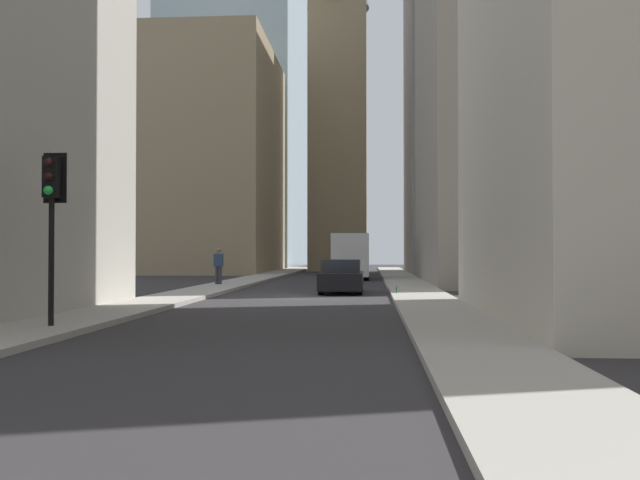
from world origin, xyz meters
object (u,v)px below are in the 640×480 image
Objects in this scene: traffic_light_foreground at (52,198)px; discarded_bottle at (397,290)px; sedan_black at (342,277)px; delivery_truck at (351,256)px; pedestrian at (218,265)px.

discarded_bottle is at bearing -32.23° from traffic_light_foreground.
traffic_light_foreground reaches higher than discarded_bottle.
sedan_black reaches higher than discarded_bottle.
delivery_truck is 14.91m from sedan_black.
delivery_truck is 23.93× the size of discarded_bottle.
traffic_light_foreground is at bearing 147.77° from discarded_bottle.
traffic_light_foreground is 19.33m from pedestrian.
pedestrian reaches higher than discarded_bottle.
pedestrian is 10.85m from discarded_bottle.
discarded_bottle is (-16.97, -2.23, -1.21)m from delivery_truck.
sedan_black is 7.80m from pedestrian.
discarded_bottle is (-2.08, -2.23, -0.42)m from sedan_black.
delivery_truck is at bearing -0.00° from sedan_black.
delivery_truck is 1.50× the size of sedan_black.
pedestrian is (19.24, 0.59, -1.80)m from traffic_light_foreground.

